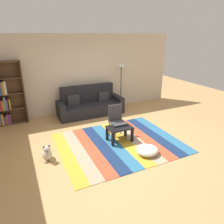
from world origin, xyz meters
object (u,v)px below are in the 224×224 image
Objects in this scene: couch at (90,105)px; dog at (47,153)px; coffee_table at (120,130)px; folding_chair at (117,118)px; bookshelf at (5,96)px; standing_lamp at (121,70)px; tv_remote at (119,126)px; pouf at (148,150)px.

couch is 2.97m from dog.
coffee_table is 0.36m from folding_chair.
bookshelf is 3.94m from standing_lamp.
tv_remote is at bearing -42.85° from bookshelf.
standing_lamp is 1.90× the size of folding_chair.
coffee_table is 0.95m from pouf.
tv_remote is at bearing -89.26° from couch.
coffee_table is 1.21× the size of pouf.
standing_lamp is 2.60m from folding_chair.
bookshelf is at bearing 136.38° from coffee_table.
pouf is at bearing -106.84° from standing_lamp.
couch is 1.71m from standing_lamp.
couch reaches higher than tv_remote.
folding_chair is at bearing 10.95° from dog.
folding_chair is (-0.24, 1.16, 0.43)m from pouf.
tv_remote reaches higher than pouf.
couch is at bearing 51.21° from dog.
pouf is 1.03m from tv_remote.
standing_lamp is (1.30, 0.17, 1.09)m from couch.
couch is 3.54× the size of coffee_table.
dog is at bearing -128.79° from couch.
dog is (-2.17, 0.78, 0.05)m from pouf.
folding_chair is at bearing -120.26° from standing_lamp.
bookshelf is 4.54m from pouf.
couch is 1.16× the size of bookshelf.
tv_remote is (2.63, -2.44, -0.50)m from bookshelf.
bookshelf is 3.62m from tv_remote.
tv_remote reaches higher than dog.
standing_lamp is 11.43× the size of tv_remote.
tv_remote is at bearing -118.74° from standing_lamp.
dog is at bearing -73.95° from bookshelf.
standing_lamp is (3.91, -0.11, 0.51)m from bookshelf.
bookshelf is 12.96× the size of tv_remote.
standing_lamp reaches higher than dog.
standing_lamp is at bearing 7.42° from couch.
standing_lamp is at bearing 58.47° from tv_remote.
standing_lamp reaches higher than pouf.
bookshelf is (-2.60, 0.28, 0.59)m from couch.
bookshelf is 4.89× the size of dog.
pouf is at bearing -19.79° from dog.
tv_remote is (0.03, -2.16, 0.08)m from couch.
folding_chair is at bearing 101.81° from pouf.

